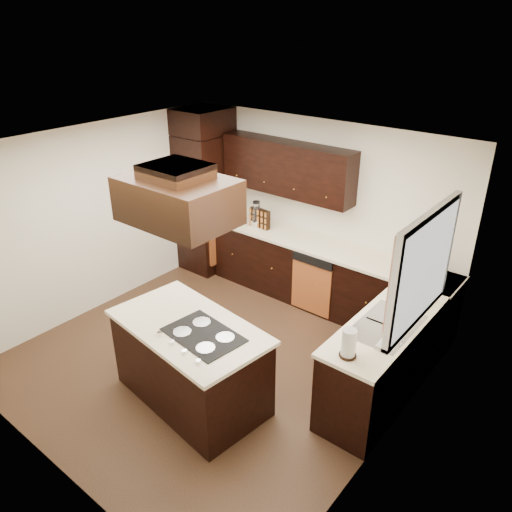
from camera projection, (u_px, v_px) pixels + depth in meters
name	position (u px, v px, depth m)	size (l,w,h in m)	color
floor	(218.00, 357.00, 5.98)	(4.20, 4.20, 0.02)	brown
ceiling	(210.00, 150.00, 4.87)	(4.20, 4.20, 0.02)	silver
wall_back	(319.00, 210.00, 6.90)	(4.20, 0.02, 2.50)	white
wall_front	(32.00, 358.00, 3.95)	(4.20, 0.02, 2.50)	white
wall_left	(98.00, 219.00, 6.61)	(0.02, 4.20, 2.50)	white
wall_right	(396.00, 335.00, 4.24)	(0.02, 4.20, 2.50)	white
oven_column	(206.00, 203.00, 7.70)	(0.65, 0.75, 2.12)	black
wall_oven_face	(223.00, 205.00, 7.48)	(0.05, 0.62, 0.78)	#B45A29
base_cabinets_back	(306.00, 271.00, 7.02)	(2.93, 0.60, 0.88)	black
base_cabinets_right	(395.00, 348.00, 5.40)	(0.60, 2.40, 0.88)	black
countertop_back	(307.00, 241.00, 6.81)	(2.93, 0.63, 0.04)	#FFF0C9
countertop_right	(400.00, 312.00, 5.21)	(0.63, 2.40, 0.04)	#FFF0C9
upper_cabinets	(287.00, 168.00, 6.77)	(2.00, 0.34, 0.72)	black
dishwasher_front	(312.00, 288.00, 6.67)	(0.60, 0.05, 0.72)	#B45A29
window_frame	(423.00, 268.00, 4.47)	(0.06, 1.32, 1.12)	silver
window_pane	(426.00, 269.00, 4.46)	(0.00, 1.20, 1.00)	white
curtain_left	(398.00, 279.00, 4.19)	(0.02, 0.34, 0.90)	beige
curtain_right	(435.00, 246.00, 4.78)	(0.02, 0.34, 0.90)	beige
sink_rim	(386.00, 325.00, 4.94)	(0.52, 0.84, 0.01)	silver
island	(191.00, 364.00, 5.17)	(1.60, 0.87, 0.88)	black
island_top	(188.00, 327.00, 4.96)	(1.65, 0.93, 0.04)	#FFF0C9
cooktop	(203.00, 335.00, 4.80)	(0.75, 0.50, 0.01)	black
range_hood	(178.00, 200.00, 4.59)	(1.05, 0.72, 0.42)	black
hood_duct	(176.00, 171.00, 4.46)	(0.55, 0.50, 0.13)	black
blender_base	(256.00, 223.00, 7.22)	(0.15, 0.15, 0.10)	silver
blender_pitcher	(256.00, 211.00, 7.14)	(0.13, 0.13, 0.26)	silver
spice_rack	(260.00, 218.00, 7.16)	(0.33, 0.08, 0.27)	black
mixing_bowl	(235.00, 217.00, 7.47)	(0.30, 0.30, 0.07)	silver
soap_bottle	(414.00, 292.00, 5.34)	(0.09, 0.10, 0.21)	silver
paper_towel	(349.00, 343.00, 4.44)	(0.13, 0.13, 0.29)	silver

